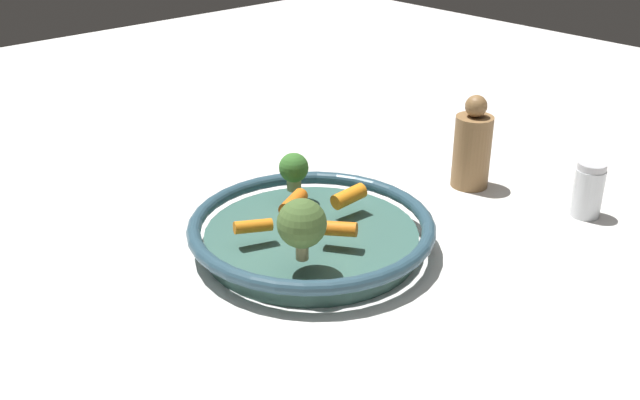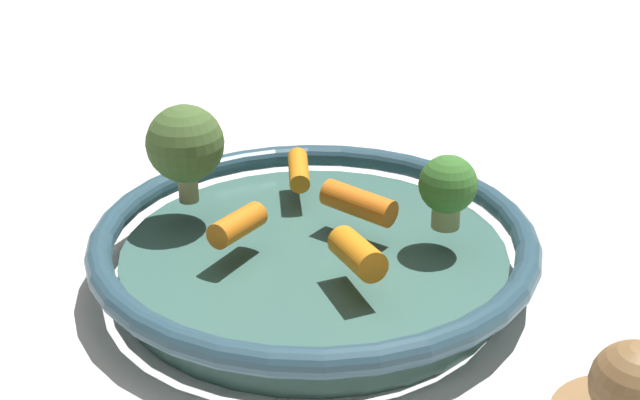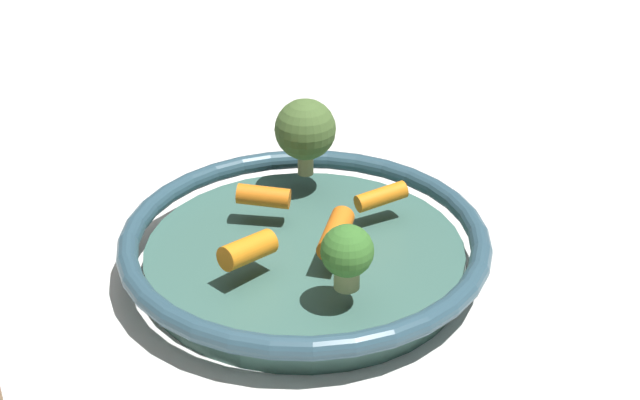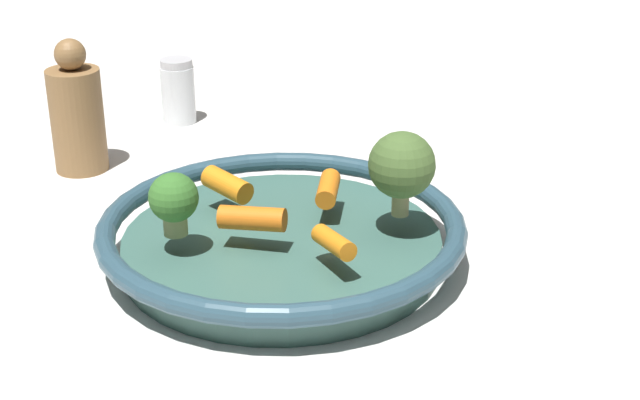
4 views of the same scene
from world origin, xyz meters
The scene contains 8 objects.
ground_plane centered at (0.00, 0.00, 0.00)m, with size 2.48×2.48×0.00m, color silver.
serving_bowl centered at (0.00, 0.00, 0.02)m, with size 0.30×0.30×0.04m.
baby_carrot_right centered at (0.00, 0.03, 0.05)m, with size 0.02×0.02×0.05m, color orange.
baby_carrot_left centered at (-0.07, 0.02, 0.05)m, with size 0.01×0.01×0.04m, color orange.
baby_carrot_near_rim centered at (0.06, 0.00, 0.05)m, with size 0.02×0.02×0.04m, color orange.
baby_carrot_center centered at (-0.01, -0.05, 0.05)m, with size 0.02×0.02×0.04m, color orange.
broccoli_floret_large centered at (0.04, 0.08, 0.07)m, with size 0.04×0.04×0.05m.
broccoli_floret_small centered at (-0.07, -0.06, 0.08)m, with size 0.05×0.05×0.07m.
Camera 2 is at (0.46, -0.21, 0.30)m, focal length 47.93 mm.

